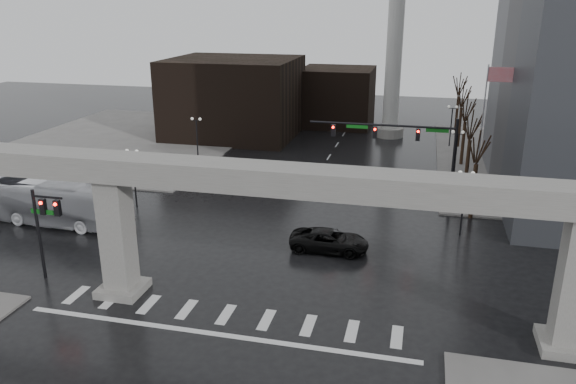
# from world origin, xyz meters

# --- Properties ---
(ground) EXTENTS (160.00, 160.00, 0.00)m
(ground) POSITION_xyz_m (0.00, 0.00, 0.00)
(ground) COLOR black
(ground) RESTS_ON ground
(sidewalk_ne) EXTENTS (28.00, 36.00, 0.15)m
(sidewalk_ne) POSITION_xyz_m (26.00, 36.00, 0.07)
(sidewalk_ne) COLOR slate
(sidewalk_ne) RESTS_ON ground
(sidewalk_nw) EXTENTS (28.00, 36.00, 0.15)m
(sidewalk_nw) POSITION_xyz_m (-26.00, 36.00, 0.07)
(sidewalk_nw) COLOR slate
(sidewalk_nw) RESTS_ON ground
(elevated_guideway) EXTENTS (48.00, 2.60, 8.70)m
(elevated_guideway) POSITION_xyz_m (1.26, 0.00, 6.88)
(elevated_guideway) COLOR #98948F
(elevated_guideway) RESTS_ON ground
(building_far_left) EXTENTS (16.00, 14.00, 10.00)m
(building_far_left) POSITION_xyz_m (-14.00, 42.00, 5.00)
(building_far_left) COLOR black
(building_far_left) RESTS_ON ground
(building_far_mid) EXTENTS (10.00, 10.00, 8.00)m
(building_far_mid) POSITION_xyz_m (-2.00, 52.00, 4.00)
(building_far_mid) COLOR black
(building_far_mid) RESTS_ON ground
(smokestack) EXTENTS (3.60, 3.60, 30.00)m
(smokestack) POSITION_xyz_m (6.00, 46.00, 13.35)
(smokestack) COLOR #BBBBB7
(smokestack) RESTS_ON ground
(signal_mast_arm) EXTENTS (12.12, 0.43, 8.00)m
(signal_mast_arm) POSITION_xyz_m (8.99, 18.80, 5.83)
(signal_mast_arm) COLOR black
(signal_mast_arm) RESTS_ON ground
(signal_left_pole) EXTENTS (2.30, 0.30, 6.00)m
(signal_left_pole) POSITION_xyz_m (-12.25, 0.50, 4.07)
(signal_left_pole) COLOR black
(signal_left_pole) RESTS_ON ground
(flagpole_assembly) EXTENTS (2.06, 0.12, 12.00)m
(flagpole_assembly) POSITION_xyz_m (15.29, 22.00, 7.53)
(flagpole_assembly) COLOR silver
(flagpole_assembly) RESTS_ON ground
(lamp_right_0) EXTENTS (1.22, 0.32, 5.11)m
(lamp_right_0) POSITION_xyz_m (13.50, 14.00, 3.47)
(lamp_right_0) COLOR black
(lamp_right_0) RESTS_ON ground
(lamp_right_1) EXTENTS (1.22, 0.32, 5.11)m
(lamp_right_1) POSITION_xyz_m (13.50, 28.00, 3.47)
(lamp_right_1) COLOR black
(lamp_right_1) RESTS_ON ground
(lamp_right_2) EXTENTS (1.22, 0.32, 5.11)m
(lamp_right_2) POSITION_xyz_m (13.50, 42.00, 3.47)
(lamp_right_2) COLOR black
(lamp_right_2) RESTS_ON ground
(lamp_left_0) EXTENTS (1.22, 0.32, 5.11)m
(lamp_left_0) POSITION_xyz_m (-13.50, 14.00, 3.47)
(lamp_left_0) COLOR black
(lamp_left_0) RESTS_ON ground
(lamp_left_1) EXTENTS (1.22, 0.32, 5.11)m
(lamp_left_1) POSITION_xyz_m (-13.50, 28.00, 3.47)
(lamp_left_1) COLOR black
(lamp_left_1) RESTS_ON ground
(lamp_left_2) EXTENTS (1.22, 0.32, 5.11)m
(lamp_left_2) POSITION_xyz_m (-13.50, 42.00, 3.47)
(lamp_left_2) COLOR black
(lamp_left_2) RESTS_ON ground
(tree_right_0) EXTENTS (1.09, 1.58, 7.50)m
(tree_right_0) POSITION_xyz_m (14.53, 18.02, 2.79)
(tree_right_0) COLOR black
(tree_right_0) RESTS_ON ground
(tree_right_1) EXTENTS (1.09, 1.61, 7.67)m
(tree_right_1) POSITION_xyz_m (14.53, 26.02, 2.85)
(tree_right_1) COLOR black
(tree_right_1) RESTS_ON ground
(tree_right_2) EXTENTS (1.10, 1.63, 7.85)m
(tree_right_2) POSITION_xyz_m (14.53, 34.02, 2.91)
(tree_right_2) COLOR black
(tree_right_2) RESTS_ON ground
(tree_right_3) EXTENTS (1.11, 1.66, 8.02)m
(tree_right_3) POSITION_xyz_m (14.53, 42.02, 2.98)
(tree_right_3) COLOR black
(tree_right_3) RESTS_ON ground
(tree_right_4) EXTENTS (1.12, 1.69, 8.19)m
(tree_right_4) POSITION_xyz_m (14.53, 50.02, 3.04)
(tree_right_4) COLOR black
(tree_right_4) RESTS_ON ground
(pickup_truck) EXTENTS (5.65, 2.71, 1.55)m
(pickup_truck) POSITION_xyz_m (4.26, 8.93, 0.78)
(pickup_truck) COLOR black
(pickup_truck) RESTS_ON ground
(city_bus) EXTENTS (12.95, 3.75, 3.56)m
(city_bus) POSITION_xyz_m (-17.94, 8.97, 1.78)
(city_bus) COLOR silver
(city_bus) RESTS_ON ground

